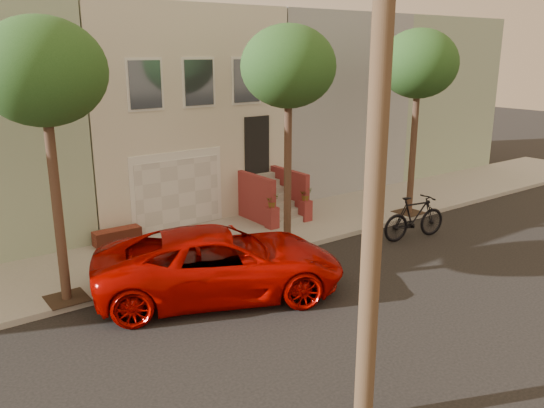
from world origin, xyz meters
TOP-DOWN VIEW (x-y plane):
  - ground at (0.00, 0.00)m, footprint 90.00×90.00m
  - sidewalk at (0.00, 5.35)m, footprint 40.00×3.70m
  - house_row at (0.00, 11.19)m, footprint 33.10×11.70m
  - tree_left at (-5.50, 3.90)m, footprint 2.70×2.57m
  - tree_mid at (1.00, 3.90)m, footprint 2.70×2.57m
  - tree_right at (6.50, 3.90)m, footprint 2.70×2.57m
  - pickup_truck at (-2.32, 2.25)m, footprint 6.52×4.82m
  - motorcycle at (4.72, 2.21)m, footprint 2.40×1.04m

SIDE VIEW (x-z plane):
  - ground at x=0.00m, z-range 0.00..0.00m
  - sidewalk at x=0.00m, z-range 0.00..0.15m
  - motorcycle at x=4.72m, z-range 0.00..1.40m
  - pickup_truck at x=-2.32m, z-range 0.00..1.65m
  - house_row at x=0.00m, z-range 0.14..7.14m
  - tree_left at x=-5.50m, z-range 2.11..8.41m
  - tree_mid at x=1.00m, z-range 2.11..8.41m
  - tree_right at x=6.50m, z-range 2.11..8.41m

